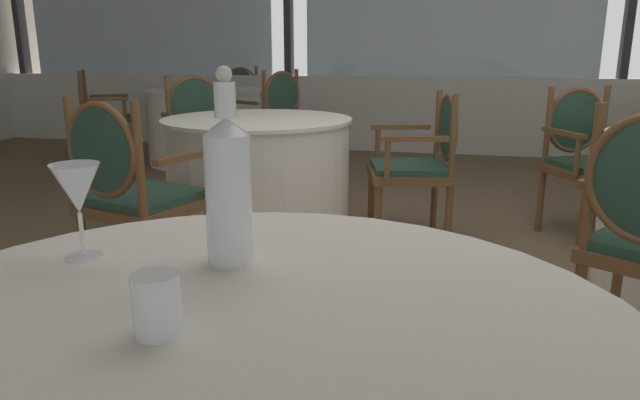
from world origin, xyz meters
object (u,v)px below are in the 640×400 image
at_px(dining_chair_0_0, 129,185).
at_px(dining_chair_1_0, 586,151).
at_px(dining_chair_3_1, 238,101).
at_px(dining_chair_3_2, 98,111).
at_px(water_tumbler, 157,304).
at_px(dining_chair_0_1, 424,156).
at_px(wine_glass, 77,190).
at_px(water_bottle, 228,186).
at_px(dining_chair_3_0, 273,115).
at_px(dining_chair_0_2, 202,131).

distance_m(dining_chair_0_0, dining_chair_1_0, 2.67).
bearing_deg(dining_chair_3_1, dining_chair_3_2, -29.92).
distance_m(water_tumbler, dining_chair_0_1, 2.74).
relative_size(wine_glass, dining_chair_1_0, 0.19).
height_order(dining_chair_0_0, dining_chair_3_1, dining_chair_3_1).
bearing_deg(water_tumbler, dining_chair_3_2, 124.62).
relative_size(water_bottle, dining_chair_3_0, 0.36).
distance_m(water_bottle, wine_glass, 0.28).
distance_m(water_tumbler, dining_chair_3_1, 6.29).
xyz_separation_m(dining_chair_3_0, dining_chair_3_1, (-0.92, 1.52, -0.02)).
xyz_separation_m(dining_chair_3_0, dining_chair_3_2, (-1.77, -0.03, -0.01)).
bearing_deg(wine_glass, dining_chair_0_2, 110.59).
xyz_separation_m(wine_glass, water_tumbler, (0.28, -0.24, -0.08)).
relative_size(water_bottle, dining_chair_0_0, 0.37).
bearing_deg(dining_chair_1_0, water_tumbler, -47.47).
bearing_deg(dining_chair_0_1, wine_glass, 65.19).
bearing_deg(water_tumbler, dining_chair_1_0, 69.29).
relative_size(dining_chair_0_0, dining_chair_0_2, 0.97).
bearing_deg(dining_chair_0_2, water_tumbler, -19.96).
bearing_deg(water_bottle, dining_chair_0_0, 127.70).
distance_m(water_tumbler, dining_chair_3_0, 4.56).
relative_size(water_tumbler, dining_chair_1_0, 0.09).
bearing_deg(dining_chair_0_2, dining_chair_3_0, 128.75).
distance_m(water_tumbler, dining_chair_0_0, 1.87).
distance_m(dining_chair_0_2, dining_chair_3_1, 2.81).
distance_m(dining_chair_3_1, dining_chair_3_2, 1.77).
xyz_separation_m(dining_chair_1_0, dining_chair_3_2, (-4.18, 1.24, 0.03)).
height_order(wine_glass, dining_chair_0_0, dining_chair_0_0).
bearing_deg(dining_chair_1_0, water_bottle, -49.45).
relative_size(dining_chair_0_0, dining_chair_1_0, 1.02).
bearing_deg(dining_chair_3_2, dining_chair_0_0, -85.33).
xyz_separation_m(water_tumbler, dining_chair_0_0, (-1.00, 1.57, -0.24)).
xyz_separation_m(water_bottle, dining_chair_3_0, (-1.23, 4.10, -0.33)).
height_order(water_tumbler, dining_chair_3_0, dining_chair_3_0).
bearing_deg(dining_chair_0_1, dining_chair_1_0, -171.18).
bearing_deg(dining_chair_0_1, dining_chair_0_2, -30.09).
bearing_deg(dining_chair_3_1, dining_chair_0_2, 14.53).
bearing_deg(water_bottle, dining_chair_3_2, 126.37).
bearing_deg(dining_chair_0_0, dining_chair_0_1, -29.95).
bearing_deg(dining_chair_3_0, water_bottle, 135.56).
height_order(wine_glass, dining_chair_1_0, wine_glass).
relative_size(dining_chair_0_1, dining_chair_3_2, 0.95).
xyz_separation_m(water_bottle, water_tumbler, (0.01, -0.28, -0.10)).
relative_size(water_tumbler, dining_chair_3_1, 0.09).
bearing_deg(dining_chair_3_2, dining_chair_0_2, -66.59).
bearing_deg(water_tumbler, dining_chair_0_1, 85.46).
relative_size(wine_glass, dining_chair_0_1, 0.19).
relative_size(water_bottle, dining_chair_3_2, 0.36).
distance_m(water_bottle, dining_chair_0_0, 1.66).
bearing_deg(dining_chair_3_0, dining_chair_0_2, 111.16).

